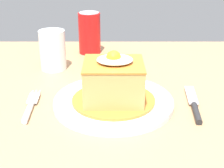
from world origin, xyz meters
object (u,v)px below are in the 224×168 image
at_px(main_plate, 112,101).
at_px(soda_can, 86,33).
at_px(knife, 193,107).
at_px(drinking_glass, 51,53).
at_px(fork, 28,108).

height_order(main_plate, soda_can, soda_can).
distance_m(main_plate, knife, 0.17).
relative_size(soda_can, drinking_glass, 1.18).
distance_m(main_plate, drinking_glass, 0.27).
bearing_deg(knife, main_plate, 172.73).
bearing_deg(drinking_glass, fork, -92.50).
height_order(fork, knife, same).
height_order(main_plate, knife, main_plate).
relative_size(main_plate, knife, 1.51).
bearing_deg(knife, soda_can, 122.41).
relative_size(main_plate, drinking_glass, 2.38).
distance_m(fork, drinking_glass, 0.24).
xyz_separation_m(main_plate, fork, (-0.17, -0.02, -0.00)).
bearing_deg(main_plate, knife, -7.27).
bearing_deg(main_plate, fork, -172.78).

